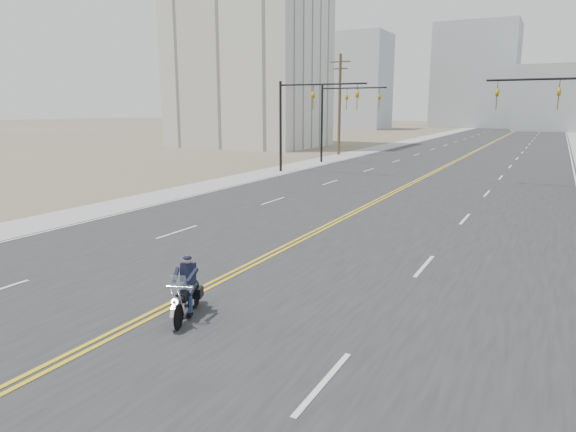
# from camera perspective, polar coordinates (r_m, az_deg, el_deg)

# --- Properties ---
(road) EXTENTS (20.00, 200.00, 0.01)m
(road) POSITION_cam_1_polar(r_m,az_deg,el_deg) (74.57, 21.19, 7.30)
(road) COLOR #303033
(road) RESTS_ON ground
(sidewalk_left) EXTENTS (3.00, 200.00, 0.01)m
(sidewalk_left) POSITION_cam_1_polar(r_m,az_deg,el_deg) (76.72, 12.57, 7.92)
(sidewalk_left) COLOR #A5A5A0
(sidewalk_left) RESTS_ON ground
(traffic_mast_left) EXTENTS (7.10, 0.26, 7.00)m
(traffic_mast_left) POSITION_cam_1_polar(r_m,az_deg,el_deg) (39.90, 1.77, 11.86)
(traffic_mast_left) COLOR black
(traffic_mast_left) RESTS_ON ground
(traffic_mast_right) EXTENTS (7.10, 0.26, 7.00)m
(traffic_mast_right) POSITION_cam_1_polar(r_m,az_deg,el_deg) (35.93, 28.99, 10.40)
(traffic_mast_right) COLOR black
(traffic_mast_right) RESTS_ON ground
(traffic_mast_far) EXTENTS (6.10, 0.26, 7.00)m
(traffic_mast_far) POSITION_cam_1_polar(r_m,az_deg,el_deg) (47.36, 5.71, 11.74)
(traffic_mast_far) COLOR black
(traffic_mast_far) RESTS_ON ground
(utility_pole_left) EXTENTS (2.20, 0.30, 10.50)m
(utility_pole_left) POSITION_cam_1_polar(r_m,az_deg,el_deg) (55.97, 5.75, 12.38)
(utility_pole_left) COLOR brown
(utility_pole_left) RESTS_ON ground
(apartment_block) EXTENTS (18.00, 14.00, 30.00)m
(apartment_block) POSITION_cam_1_polar(r_m,az_deg,el_deg) (69.98, -4.39, 20.12)
(apartment_block) COLOR silver
(apartment_block) RESTS_ON ground
(haze_bldg_a) EXTENTS (14.00, 12.00, 22.00)m
(haze_bldg_a) POSITION_cam_1_polar(r_m,az_deg,el_deg) (126.74, 7.73, 14.54)
(haze_bldg_a) COLOR #B7BCC6
(haze_bldg_a) RESTS_ON ground
(haze_bldg_b) EXTENTS (18.00, 14.00, 14.00)m
(haze_bldg_b) POSITION_cam_1_polar(r_m,az_deg,el_deg) (128.94, 27.96, 11.47)
(haze_bldg_b) COLOR #ADB2B7
(haze_bldg_b) RESTS_ON ground
(haze_bldg_d) EXTENTS (20.00, 15.00, 26.00)m
(haze_bldg_d) POSITION_cam_1_polar(r_m,az_deg,el_deg) (145.59, 20.09, 14.38)
(haze_bldg_d) COLOR #ADB2B7
(haze_bldg_d) RESTS_ON ground
(haze_bldg_f) EXTENTS (12.00, 12.00, 16.00)m
(haze_bldg_f) POSITION_cam_1_polar(r_m,az_deg,el_deg) (146.13, 4.08, 13.08)
(haze_bldg_f) COLOR #ADB2B7
(haze_bldg_f) RESTS_ON ground
(motorcyclist) EXTENTS (1.45, 2.08, 1.49)m
(motorcyclist) POSITION_cam_1_polar(r_m,az_deg,el_deg) (12.62, -11.35, -7.90)
(motorcyclist) COLOR black
(motorcyclist) RESTS_ON ground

